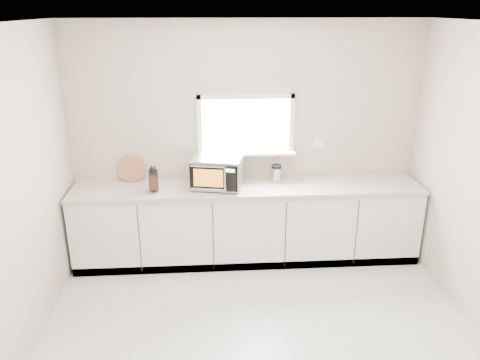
{
  "coord_description": "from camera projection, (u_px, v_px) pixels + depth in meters",
  "views": [
    {
      "loc": [
        -0.42,
        -3.19,
        2.81
      ],
      "look_at": [
        -0.1,
        1.55,
        1.05
      ],
      "focal_mm": 35.0,
      "sensor_mm": 36.0,
      "label": 1
    }
  ],
  "objects": [
    {
      "name": "ground",
      "position": [
        263.0,
        357.0,
        3.99
      ],
      "size": [
        4.0,
        4.0,
        0.0
      ],
      "primitive_type": "plane",
      "color": "beige",
      "rests_on": "ground"
    },
    {
      "name": "back_wall",
      "position": [
        246.0,
        140.0,
        5.38
      ],
      "size": [
        4.0,
        0.17,
        2.7
      ],
      "color": "#C6B29D",
      "rests_on": "ground"
    },
    {
      "name": "cutting_board",
      "position": [
        131.0,
        168.0,
        5.35
      ],
      "size": [
        0.31,
        0.07,
        0.31
      ],
      "primitive_type": "cylinder",
      "rotation": [
        1.4,
        0.0,
        0.0
      ],
      "color": "#B07444",
      "rests_on": "countertop"
    },
    {
      "name": "microwave",
      "position": [
        217.0,
        171.0,
        5.16
      ],
      "size": [
        0.62,
        0.53,
        0.35
      ],
      "rotation": [
        0.0,
        0.0,
        -0.21
      ],
      "color": "black",
      "rests_on": "countertop"
    },
    {
      "name": "cabinets",
      "position": [
        247.0,
        224.0,
        5.43
      ],
      "size": [
        3.92,
        0.6,
        0.88
      ],
      "primitive_type": "cube",
      "color": "silver",
      "rests_on": "ground"
    },
    {
      "name": "coffee_grinder",
      "position": [
        276.0,
        173.0,
        5.35
      ],
      "size": [
        0.14,
        0.14,
        0.2
      ],
      "rotation": [
        0.0,
        0.0,
        -0.29
      ],
      "color": "#AAADB2",
      "rests_on": "countertop"
    },
    {
      "name": "countertop",
      "position": [
        248.0,
        188.0,
        5.26
      ],
      "size": [
        3.92,
        0.64,
        0.04
      ],
      "primitive_type": "cube",
      "color": "#C2B1A0",
      "rests_on": "cabinets"
    },
    {
      "name": "knife_block",
      "position": [
        154.0,
        179.0,
        5.08
      ],
      "size": [
        0.12,
        0.22,
        0.3
      ],
      "rotation": [
        0.0,
        0.0,
        0.08
      ],
      "color": "#3F2216",
      "rests_on": "countertop"
    }
  ]
}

